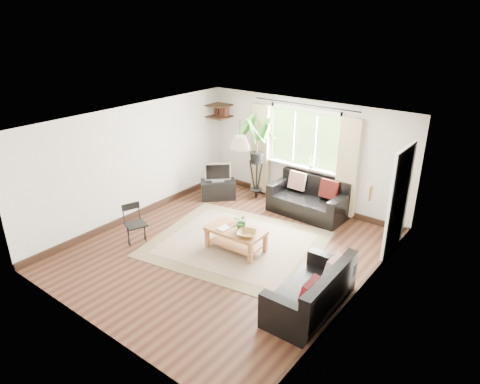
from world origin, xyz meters
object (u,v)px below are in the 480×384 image
Objects in this scene: folding_chair at (136,225)px; tv_stand at (218,189)px; coffee_table at (236,240)px; sofa_back at (308,198)px; sofa_right at (310,289)px; palm_stand at (257,158)px.

tv_stand is at bearing 21.68° from folding_chair.
folding_chair reaches higher than tv_stand.
folding_chair is (-1.67, -0.94, 0.16)m from coffee_table.
sofa_back is 2.08× the size of tv_stand.
tv_stand is at bearing 137.87° from coffee_table.
tv_stand is at bearing -165.01° from sofa_back.
folding_chair is at bearing -120.79° from sofa_back.
coffee_table is 1.40× the size of folding_chair.
sofa_right is 1.46× the size of coffee_table.
palm_stand reaches higher than sofa_right.
sofa_right reaches higher than tv_stand.
sofa_back is at bearing 82.18° from coffee_table.
sofa_right is 2.04× the size of folding_chair.
sofa_back is 1.54× the size of coffee_table.
sofa_back is at bearing -30.65° from tv_stand.
sofa_back is 3.67m from folding_chair.
sofa_back is 0.82× the size of palm_stand.
coffee_table is at bearing -42.26° from folding_chair.
palm_stand reaches higher than coffee_table.
palm_stand is 3.24m from folding_chair.
sofa_back is at bearing -0.96° from palm_stand.
palm_stand reaches higher than folding_chair.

